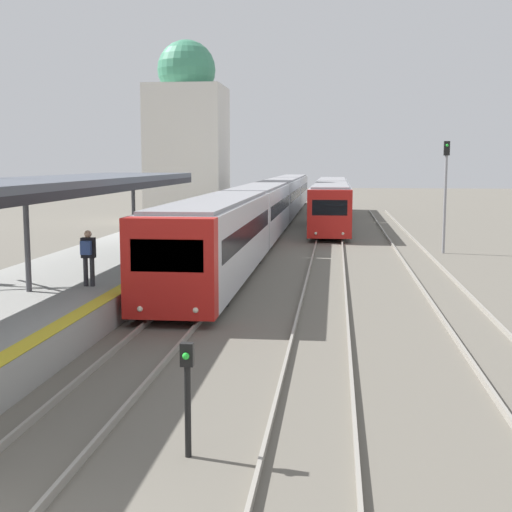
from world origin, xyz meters
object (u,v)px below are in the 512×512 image
Objects in this scene: person_on_platform at (88,253)px; train_far at (331,199)px; signal_mast_far at (446,184)px; signal_post_near at (187,387)px; train_near at (271,202)px.

train_far is at bearing 78.62° from person_on_platform.
signal_mast_far is at bearing 51.67° from person_on_platform.
train_far is at bearing 107.26° from signal_mast_far.
train_far is 16.32× the size of signal_post_near.
signal_post_near is (5.04, -9.81, -0.73)m from person_on_platform.
train_near is 11.07× the size of signal_mast_far.
person_on_platform is 29.14m from train_near.
person_on_platform is 0.03× the size of train_near.
train_far is 44.17m from signal_post_near.
train_near is 6.72m from train_far.
signal_mast_far is (12.61, 15.95, 1.60)m from person_on_platform.
train_near is 34.01× the size of signal_post_near.
train_far is at bearing 87.58° from signal_post_near.
signal_post_near is at bearing -86.66° from train_near.
train_near is 38.89m from signal_post_near.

